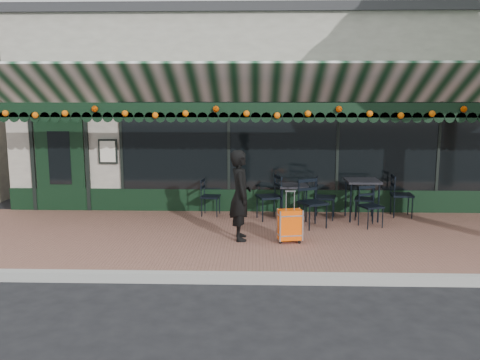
{
  "coord_description": "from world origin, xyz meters",
  "views": [
    {
      "loc": [
        -0.4,
        -7.22,
        2.73
      ],
      "look_at": [
        -0.68,
        1.6,
        1.26
      ],
      "focal_mm": 38.0,
      "sensor_mm": 36.0,
      "label": 1
    }
  ],
  "objects_px": {
    "chair_solo": "(211,197)",
    "suitcase": "(290,225)",
    "chair_a_right": "(402,195)",
    "chair_b_right": "(325,198)",
    "cafe_table_b": "(294,188)",
    "chair_a_front": "(371,207)",
    "chair_b_front": "(313,203)",
    "chair_a_left": "(365,200)",
    "chair_b_left": "(269,197)",
    "cafe_table_a": "(362,184)",
    "woman": "(240,195)"
  },
  "relations": [
    {
      "from": "chair_a_right",
      "to": "chair_b_right",
      "type": "height_order",
      "value": "chair_a_right"
    },
    {
      "from": "cafe_table_a",
      "to": "cafe_table_b",
      "type": "xyz_separation_m",
      "value": [
        -1.44,
        -0.02,
        -0.1
      ]
    },
    {
      "from": "suitcase",
      "to": "chair_solo",
      "type": "distance_m",
      "value": 2.58
    },
    {
      "from": "chair_solo",
      "to": "suitcase",
      "type": "bearing_deg",
      "value": -135.62
    },
    {
      "from": "suitcase",
      "to": "chair_a_right",
      "type": "distance_m",
      "value": 3.27
    },
    {
      "from": "woman",
      "to": "cafe_table_a",
      "type": "relative_size",
      "value": 1.93
    },
    {
      "from": "cafe_table_a",
      "to": "chair_a_left",
      "type": "distance_m",
      "value": 0.34
    },
    {
      "from": "suitcase",
      "to": "woman",
      "type": "bearing_deg",
      "value": 157.88
    },
    {
      "from": "chair_b_right",
      "to": "chair_b_front",
      "type": "distance_m",
      "value": 0.81
    },
    {
      "from": "woman",
      "to": "cafe_table_b",
      "type": "height_order",
      "value": "woman"
    },
    {
      "from": "woman",
      "to": "chair_solo",
      "type": "height_order",
      "value": "woman"
    },
    {
      "from": "chair_a_right",
      "to": "chair_b_front",
      "type": "xyz_separation_m",
      "value": [
        -2.02,
        -0.99,
        0.02
      ]
    },
    {
      "from": "chair_b_right",
      "to": "chair_a_right",
      "type": "bearing_deg",
      "value": -69.2
    },
    {
      "from": "cafe_table_a",
      "to": "chair_solo",
      "type": "height_order",
      "value": "cafe_table_a"
    },
    {
      "from": "woman",
      "to": "chair_a_front",
      "type": "bearing_deg",
      "value": -75.79
    },
    {
      "from": "chair_a_left",
      "to": "chair_solo",
      "type": "xyz_separation_m",
      "value": [
        -3.27,
        0.25,
        -0.02
      ]
    },
    {
      "from": "cafe_table_a",
      "to": "chair_solo",
      "type": "distance_m",
      "value": 3.24
    },
    {
      "from": "woman",
      "to": "chair_b_right",
      "type": "bearing_deg",
      "value": -53.33
    },
    {
      "from": "chair_b_right",
      "to": "chair_b_left",
      "type": "bearing_deg",
      "value": 107.13
    },
    {
      "from": "suitcase",
      "to": "chair_a_right",
      "type": "relative_size",
      "value": 1.01
    },
    {
      "from": "chair_b_front",
      "to": "cafe_table_b",
      "type": "bearing_deg",
      "value": 89.08
    },
    {
      "from": "chair_a_left",
      "to": "chair_a_right",
      "type": "relative_size",
      "value": 0.91
    },
    {
      "from": "chair_b_front",
      "to": "chair_b_left",
      "type": "bearing_deg",
      "value": 116.61
    },
    {
      "from": "suitcase",
      "to": "chair_b_left",
      "type": "xyz_separation_m",
      "value": [
        -0.33,
        1.7,
        0.16
      ]
    },
    {
      "from": "suitcase",
      "to": "cafe_table_b",
      "type": "distance_m",
      "value": 1.79
    },
    {
      "from": "chair_b_left",
      "to": "chair_a_right",
      "type": "bearing_deg",
      "value": 79.77
    },
    {
      "from": "chair_a_left",
      "to": "chair_solo",
      "type": "relative_size",
      "value": 1.04
    },
    {
      "from": "chair_b_right",
      "to": "chair_solo",
      "type": "distance_m",
      "value": 2.45
    },
    {
      "from": "chair_a_left",
      "to": "chair_solo",
      "type": "bearing_deg",
      "value": -80.01
    },
    {
      "from": "cafe_table_b",
      "to": "chair_b_left",
      "type": "relative_size",
      "value": 0.77
    },
    {
      "from": "chair_b_right",
      "to": "cafe_table_b",
      "type": "bearing_deg",
      "value": 106.82
    },
    {
      "from": "chair_a_right",
      "to": "woman",
      "type": "bearing_deg",
      "value": 122.74
    },
    {
      "from": "suitcase",
      "to": "cafe_table_b",
      "type": "relative_size",
      "value": 1.27
    },
    {
      "from": "suitcase",
      "to": "chair_b_right",
      "type": "bearing_deg",
      "value": 53.45
    },
    {
      "from": "chair_a_front",
      "to": "chair_solo",
      "type": "xyz_separation_m",
      "value": [
        -3.26,
        0.89,
        -0.0
      ]
    },
    {
      "from": "chair_a_right",
      "to": "chair_solo",
      "type": "relative_size",
      "value": 1.14
    },
    {
      "from": "chair_a_right",
      "to": "cafe_table_a",
      "type": "bearing_deg",
      "value": 111.08
    },
    {
      "from": "chair_b_right",
      "to": "chair_b_front",
      "type": "xyz_separation_m",
      "value": [
        -0.34,
        -0.73,
        0.03
      ]
    },
    {
      "from": "cafe_table_b",
      "to": "woman",
      "type": "bearing_deg",
      "value": -124.2
    },
    {
      "from": "cafe_table_a",
      "to": "chair_b_left",
      "type": "distance_m",
      "value": 1.98
    },
    {
      "from": "chair_b_left",
      "to": "chair_b_right",
      "type": "height_order",
      "value": "chair_b_left"
    },
    {
      "from": "chair_a_front",
      "to": "chair_b_front",
      "type": "distance_m",
      "value": 1.16
    },
    {
      "from": "chair_solo",
      "to": "chair_b_right",
      "type": "bearing_deg",
      "value": -88.98
    },
    {
      "from": "chair_b_right",
      "to": "chair_a_front",
      "type": "bearing_deg",
      "value": -116.63
    },
    {
      "from": "cafe_table_a",
      "to": "chair_a_left",
      "type": "relative_size",
      "value": 1.01
    },
    {
      "from": "suitcase",
      "to": "cafe_table_b",
      "type": "height_order",
      "value": "suitcase"
    },
    {
      "from": "chair_b_right",
      "to": "chair_solo",
      "type": "bearing_deg",
      "value": 96.88
    },
    {
      "from": "woman",
      "to": "chair_a_front",
      "type": "height_order",
      "value": "woman"
    },
    {
      "from": "chair_b_left",
      "to": "woman",
      "type": "bearing_deg",
      "value": -37.06
    },
    {
      "from": "cafe_table_b",
      "to": "chair_a_right",
      "type": "height_order",
      "value": "chair_a_right"
    }
  ]
}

